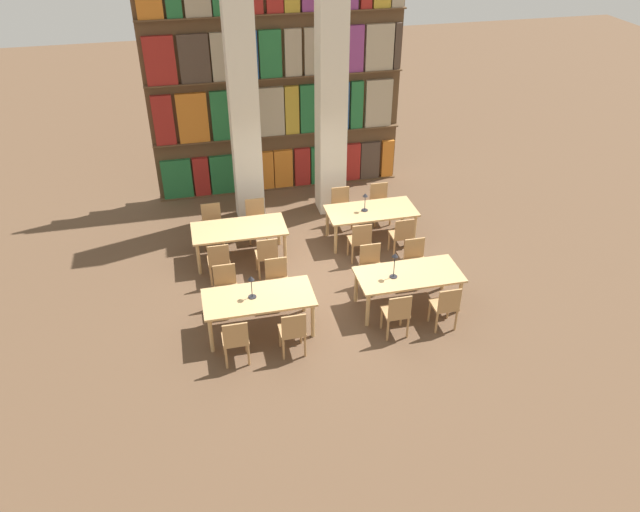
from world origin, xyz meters
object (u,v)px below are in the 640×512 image
at_px(chair_1, 226,287).
at_px(chair_10, 267,254).
at_px(desk_lamp_0, 251,283).
at_px(chair_8, 219,260).
at_px(chair_12, 360,240).
at_px(chair_5, 371,266).
at_px(reading_table_3, 371,213).
at_px(chair_7, 416,260).
at_px(chair_4, 397,313).
at_px(reading_table_0, 259,300).
at_px(chair_6, 446,305).
at_px(chair_9, 212,223).
at_px(pillar_center, 331,81).
at_px(chair_0, 236,339).
at_px(chair_14, 402,235).
at_px(pillar_left, 242,88).
at_px(chair_13, 341,206).
at_px(reading_table_1, 409,277).
at_px(chair_15, 380,202).
at_px(desk_lamp_1, 395,261).
at_px(desk_lamp_2, 365,199).
at_px(chair_11, 256,218).
at_px(chair_3, 277,280).
at_px(reading_table_2, 239,231).

xyz_separation_m(chair_1, chair_10, (0.88, 0.91, 0.00)).
height_order(desk_lamp_0, chair_8, desk_lamp_0).
bearing_deg(chair_12, chair_5, -93.18).
bearing_deg(reading_table_3, chair_7, -77.31).
bearing_deg(chair_5, chair_4, 90.00).
distance_m(chair_4, chair_10, 2.96).
xyz_separation_m(reading_table_0, chair_6, (3.14, -0.66, -0.16)).
distance_m(chair_4, chair_9, 4.69).
relative_size(pillar_center, chair_0, 6.72).
distance_m(chair_9, chair_10, 1.73).
xyz_separation_m(reading_table_0, chair_14, (3.20, 1.76, -0.16)).
height_order(pillar_left, chair_13, pillar_left).
relative_size(reading_table_1, chair_13, 2.11).
bearing_deg(reading_table_0, chair_6, -11.88).
bearing_deg(desk_lamp_0, chair_15, 44.27).
bearing_deg(chair_14, desk_lamp_1, -114.40).
relative_size(chair_4, chair_10, 1.00).
height_order(pillar_center, chair_0, pillar_center).
distance_m(chair_1, chair_14, 3.82).
bearing_deg(chair_6, chair_15, 89.16).
distance_m(chair_0, desk_lamp_2, 4.51).
relative_size(desk_lamp_1, chair_8, 0.56).
distance_m(chair_0, chair_7, 3.94).
xyz_separation_m(reading_table_0, chair_13, (2.31, 3.22, -0.16)).
distance_m(chair_7, chair_8, 3.77).
bearing_deg(chair_12, reading_table_0, -142.68).
xyz_separation_m(chair_5, chair_11, (-1.86, 2.30, 0.00)).
distance_m(chair_3, chair_12, 2.13).
relative_size(reading_table_2, chair_15, 2.11).
distance_m(pillar_center, chair_4, 5.38).
height_order(chair_9, chair_10, same).
bearing_deg(desk_lamp_1, chair_1, 166.59).
relative_size(chair_1, desk_lamp_1, 1.79).
height_order(reading_table_0, chair_6, chair_6).
bearing_deg(reading_table_1, chair_11, 127.44).
bearing_deg(chair_15, reading_table_1, 81.39).
height_order(chair_3, chair_15, same).
relative_size(chair_4, desk_lamp_2, 2.21).
bearing_deg(chair_13, chair_1, 41.70).
bearing_deg(chair_9, reading_table_1, 136.98).
xyz_separation_m(desk_lamp_1, chair_9, (-2.95, 3.07, -0.57)).
xyz_separation_m(chair_8, chair_12, (2.84, 0.12, 0.00)).
height_order(reading_table_2, chair_13, chair_13).
height_order(desk_lamp_1, chair_13, desk_lamp_1).
bearing_deg(chair_10, pillar_center, 52.71).
height_order(pillar_center, chair_10, pillar_center).
bearing_deg(chair_11, chair_3, 91.21).
xyz_separation_m(desk_lamp_0, chair_6, (3.24, -0.67, -0.52)).
xyz_separation_m(pillar_center, chair_14, (0.93, -2.34, -2.51)).
distance_m(reading_table_3, desk_lamp_2, 0.38).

